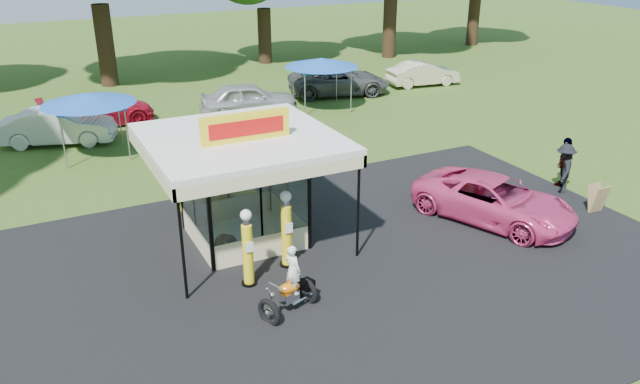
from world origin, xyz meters
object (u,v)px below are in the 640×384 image
at_px(bg_car_d, 339,81).
at_px(gas_station_kiosk, 243,186).
at_px(bg_car_c, 249,99).
at_px(bg_car_e, 423,74).
at_px(pink_sedan, 494,200).
at_px(bg_car_a, 58,126).
at_px(motorcycle, 291,285).
at_px(kiosk_car, 222,199).
at_px(spectator_east_a, 564,169).
at_px(bg_car_b, 98,110).
at_px(tent_west, 88,99).
at_px(gas_pump_right, 287,231).
at_px(tent_east, 321,63).
at_px(a_frame_sign, 597,199).
at_px(gas_pump_left, 248,250).
at_px(spectator_east_b, 565,162).

bearing_deg(bg_car_d, gas_station_kiosk, 157.12).
bearing_deg(bg_car_c, bg_car_e, -71.88).
distance_m(pink_sedan, bg_car_a, 19.07).
height_order(gas_station_kiosk, bg_car_a, gas_station_kiosk).
xyz_separation_m(motorcycle, kiosk_car, (0.31, 6.42, -0.25)).
height_order(spectator_east_a, bg_car_b, spectator_east_a).
bearing_deg(bg_car_a, tent_west, -133.85).
height_order(gas_pump_right, tent_east, tent_east).
xyz_separation_m(a_frame_sign, bg_car_a, (-15.53, 15.94, 0.30)).
bearing_deg(gas_pump_left, bg_car_b, 94.40).
xyz_separation_m(gas_pump_left, gas_pump_right, (1.34, 0.49, 0.04)).
relative_size(bg_car_b, bg_car_d, 0.92).
bearing_deg(tent_east, motorcycle, -118.97).
bearing_deg(gas_pump_left, bg_car_e, 43.91).
bearing_deg(kiosk_car, spectator_east_a, -108.53).
xyz_separation_m(bg_car_c, bg_car_d, (6.18, 1.77, -0.04)).
distance_m(motorcycle, bg_car_a, 17.12).
xyz_separation_m(motorcycle, tent_east, (9.27, 16.74, 1.70)).
height_order(gas_pump_left, bg_car_a, gas_pump_left).
bearing_deg(gas_station_kiosk, bg_car_b, 98.46).
bearing_deg(gas_pump_left, kiosk_car, 80.02).
xyz_separation_m(gas_station_kiosk, bg_car_d, (11.20, 14.74, -0.98)).
bearing_deg(bg_car_c, bg_car_a, 104.31).
bearing_deg(bg_car_d, spectator_east_a, -164.23).
xyz_separation_m(gas_pump_left, bg_car_b, (-1.32, 17.21, -0.31)).
distance_m(bg_car_a, bg_car_b, 2.93).
distance_m(bg_car_a, bg_car_d, 15.54).
xyz_separation_m(gas_pump_right, motorcycle, (-0.80, -2.09, -0.39)).
height_order(kiosk_car, bg_car_c, bg_car_c).
xyz_separation_m(pink_sedan, bg_car_a, (-11.97, 14.85, 0.07)).
distance_m(gas_pump_left, bg_car_c, 16.66).
height_order(gas_station_kiosk, pink_sedan, gas_station_kiosk).
relative_size(gas_pump_left, bg_car_c, 0.45).
distance_m(pink_sedan, spectator_east_a, 3.88).
distance_m(a_frame_sign, bg_car_e, 18.73).
xyz_separation_m(gas_pump_right, kiosk_car, (-0.49, 4.33, -0.64)).
bearing_deg(spectator_east_b, tent_west, -56.43).
bearing_deg(bg_car_c, bg_car_d, -62.91).
bearing_deg(kiosk_car, motorcycle, 177.27).
bearing_deg(pink_sedan, bg_car_c, 77.97).
xyz_separation_m(kiosk_car, spectator_east_a, (11.61, -3.89, 0.45)).
distance_m(gas_station_kiosk, kiosk_car, 2.56).
bearing_deg(bg_car_b, spectator_east_b, -140.04).
relative_size(gas_station_kiosk, a_frame_sign, 5.46).
height_order(a_frame_sign, tent_east, tent_east).
height_order(a_frame_sign, pink_sedan, pink_sedan).
distance_m(a_frame_sign, spectator_east_b, 2.41).
bearing_deg(kiosk_car, gas_pump_right, -173.52).
xyz_separation_m(gas_pump_right, spectator_east_a, (11.12, 0.44, -0.19)).
xyz_separation_m(motorcycle, spectator_east_a, (11.92, 2.53, 0.19)).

